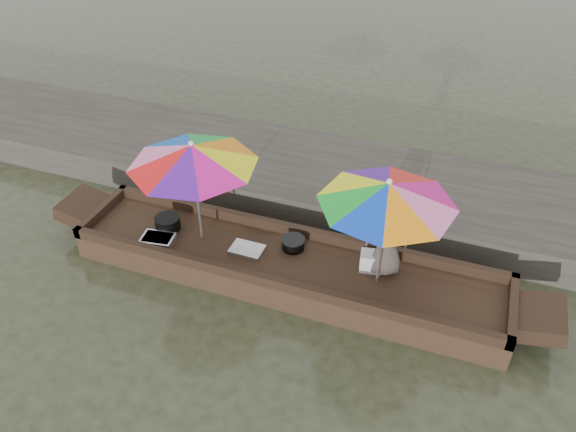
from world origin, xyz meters
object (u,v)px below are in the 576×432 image
(tray_scallop, at_px, (247,250))
(vendor, at_px, (388,237))
(cooking_pot, at_px, (168,223))
(boat_hull, at_px, (285,269))
(umbrella_bow, at_px, (197,193))
(umbrella_stern, at_px, (383,234))
(supply_bag, at_px, (371,261))
(tray_crayfish, at_px, (158,240))
(charcoal_grill, at_px, (293,244))

(tray_scallop, relative_size, vendor, 0.41)
(cooking_pot, xyz_separation_m, vendor, (3.09, 0.19, 0.46))
(boat_hull, relative_size, umbrella_bow, 3.48)
(umbrella_bow, height_order, umbrella_stern, same)
(umbrella_bow, bearing_deg, cooking_pot, 174.66)
(cooking_pot, xyz_separation_m, umbrella_stern, (3.06, -0.05, 0.68))
(supply_bag, distance_m, vendor, 0.45)
(supply_bag, bearing_deg, tray_crayfish, -170.59)
(boat_hull, distance_m, vendor, 1.49)
(charcoal_grill, distance_m, supply_bag, 1.09)
(charcoal_grill, bearing_deg, tray_crayfish, -163.67)
(tray_scallop, distance_m, charcoal_grill, 0.63)
(cooking_pot, height_order, umbrella_stern, umbrella_stern)
(supply_bag, bearing_deg, umbrella_stern, -56.53)
(vendor, bearing_deg, supply_bag, -6.20)
(cooking_pot, bearing_deg, umbrella_stern, -0.99)
(tray_crayfish, bearing_deg, tray_scallop, 11.05)
(cooking_pot, bearing_deg, tray_crayfish, -85.06)
(cooking_pot, distance_m, tray_crayfish, 0.33)
(vendor, bearing_deg, tray_crayfish, -8.66)
(supply_bag, relative_size, umbrella_stern, 0.17)
(cooking_pot, xyz_separation_m, tray_crayfish, (0.03, -0.33, -0.05))
(tray_crayfish, xyz_separation_m, umbrella_bow, (0.54, 0.28, 0.73))
(cooking_pot, xyz_separation_m, tray_scallop, (1.27, -0.09, -0.06))
(boat_hull, bearing_deg, umbrella_bow, 180.00)
(cooking_pot, relative_size, charcoal_grill, 1.16)
(tray_crayfish, distance_m, tray_scallop, 1.26)
(vendor, bearing_deg, umbrella_stern, 63.68)
(boat_hull, relative_size, supply_bag, 20.96)
(umbrella_bow, xyz_separation_m, umbrella_stern, (2.49, 0.00, 0.00))
(tray_crayfish, relative_size, umbrella_bow, 0.26)
(umbrella_stern, bearing_deg, tray_crayfish, -174.79)
(cooking_pot, relative_size, umbrella_bow, 0.21)
(vendor, bearing_deg, umbrella_bow, -12.79)
(charcoal_grill, bearing_deg, cooking_pot, -173.80)
(supply_bag, bearing_deg, cooking_pot, -177.05)
(tray_scallop, xyz_separation_m, vendor, (1.82, 0.27, 0.52))
(umbrella_bow, bearing_deg, umbrella_stern, 0.00)
(supply_bag, xyz_separation_m, umbrella_stern, (0.13, -0.20, 0.65))
(tray_crayfish, xyz_separation_m, vendor, (3.06, 0.52, 0.50))
(tray_crayfish, bearing_deg, vendor, 9.56)
(tray_scallop, bearing_deg, cooking_pot, 176.08)
(cooking_pot, relative_size, tray_crayfish, 0.80)
(tray_scallop, bearing_deg, umbrella_bow, 177.23)
(charcoal_grill, relative_size, supply_bag, 1.10)
(charcoal_grill, relative_size, umbrella_stern, 0.19)
(tray_crayfish, distance_m, umbrella_bow, 0.95)
(tray_crayfish, bearing_deg, supply_bag, 9.41)
(boat_hull, height_order, charcoal_grill, charcoal_grill)
(boat_hull, distance_m, tray_crayfish, 1.82)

